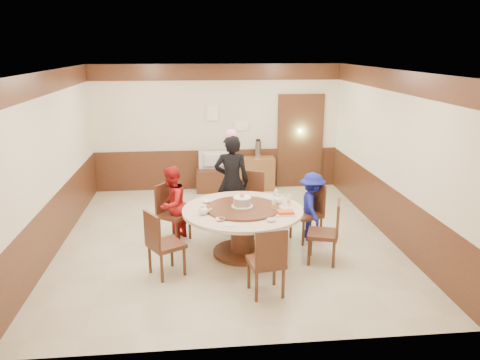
{
  "coord_description": "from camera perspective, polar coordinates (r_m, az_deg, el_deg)",
  "views": [
    {
      "loc": [
        -0.53,
        -7.4,
        3.16
      ],
      "look_at": [
        0.19,
        -0.24,
        1.1
      ],
      "focal_mm": 35.0,
      "sensor_mm": 36.0,
      "label": 1
    }
  ],
  "objects": [
    {
      "name": "chair_0",
      "position": [
        7.98,
        8.17,
        -5.15
      ],
      "size": [
        0.58,
        0.58,
        0.97
      ],
      "rotation": [
        0.0,
        0.0,
        1.97
      ],
      "color": "#492516",
      "rests_on": "ground"
    },
    {
      "name": "chair_4",
      "position": [
        6.24,
        3.23,
        -11.24
      ],
      "size": [
        0.5,
        0.51,
        0.97
      ],
      "rotation": [
        0.0,
        0.0,
        6.44
      ],
      "color": "#492516",
      "rests_on": "ground"
    },
    {
      "name": "chair_2",
      "position": [
        7.96,
        -8.12,
        -5.2
      ],
      "size": [
        0.62,
        0.62,
        0.97
      ],
      "rotation": [
        0.0,
        0.0,
        4.07
      ],
      "color": "#492516",
      "rests_on": "ground"
    },
    {
      "name": "teapot_left",
      "position": [
        6.98,
        -4.51,
        -3.74
      ],
      "size": [
        0.17,
        0.15,
        0.13
      ],
      "primitive_type": "ellipsoid",
      "color": "white",
      "rests_on": "banquet_table"
    },
    {
      "name": "chair_1",
      "position": [
        8.56,
        1.27,
        -3.51
      ],
      "size": [
        0.57,
        0.58,
        0.97
      ],
      "rotation": [
        0.0,
        0.0,
        2.77
      ],
      "color": "#492516",
      "rests_on": "ground"
    },
    {
      "name": "teapot_right",
      "position": [
        7.46,
        4.61,
        -2.42
      ],
      "size": [
        0.17,
        0.15,
        0.13
      ],
      "primitive_type": "ellipsoid",
      "color": "white",
      "rests_on": "banquet_table"
    },
    {
      "name": "bowl_3",
      "position": [
        7.18,
        5.5,
        -3.51
      ],
      "size": [
        0.14,
        0.14,
        0.04
      ],
      "primitive_type": "imported",
      "color": "white",
      "rests_on": "banquet_table"
    },
    {
      "name": "person_standing",
      "position": [
        8.3,
        -1.03,
        -0.19
      ],
      "size": [
        0.66,
        0.48,
        1.7
      ],
      "primitive_type": "imported",
      "rotation": [
        0.0,
        0.0,
        3.02
      ],
      "color": "black",
      "rests_on": "ground"
    },
    {
      "name": "birthday_cake",
      "position": [
        7.21,
        0.25,
        -2.63
      ],
      "size": [
        0.34,
        0.34,
        0.22
      ],
      "color": "white",
      "rests_on": "banquet_table"
    },
    {
      "name": "person_red",
      "position": [
        7.82,
        -8.34,
        -2.96
      ],
      "size": [
        0.7,
        0.77,
        1.29
      ],
      "primitive_type": "imported",
      "rotation": [
        0.0,
        0.0,
        4.29
      ],
      "color": "#AB1617",
      "rests_on": "ground"
    },
    {
      "name": "shrimp_platter",
      "position": [
        6.99,
        5.58,
        -4.01
      ],
      "size": [
        0.3,
        0.2,
        0.06
      ],
      "color": "white",
      "rests_on": "banquet_table"
    },
    {
      "name": "person_blue",
      "position": [
        7.92,
        8.76,
        -3.21
      ],
      "size": [
        0.47,
        0.77,
        1.16
      ],
      "primitive_type": "imported",
      "rotation": [
        0.0,
        0.0,
        1.52
      ],
      "color": "navy",
      "rests_on": "ground"
    },
    {
      "name": "bowl_2",
      "position": [
        6.74,
        -2.43,
        -4.83
      ],
      "size": [
        0.13,
        0.13,
        0.03
      ],
      "primitive_type": "imported",
      "color": "white",
      "rests_on": "banquet_table"
    },
    {
      "name": "chair_5",
      "position": [
        7.22,
        10.18,
        -7.56
      ],
      "size": [
        0.56,
        0.56,
        0.97
      ],
      "rotation": [
        0.0,
        0.0,
        7.53
      ],
      "color": "#492516",
      "rests_on": "ground"
    },
    {
      "name": "bowl_1",
      "position": [
        6.71,
        3.81,
        -4.9
      ],
      "size": [
        0.13,
        0.13,
        0.04
      ],
      "primitive_type": "imported",
      "color": "white",
      "rests_on": "banquet_table"
    },
    {
      "name": "notice_right",
      "position": [
        10.54,
        0.18,
        6.64
      ],
      "size": [
        0.3,
        0.0,
        0.22
      ],
      "primitive_type": "cube",
      "color": "white",
      "rests_on": "room"
    },
    {
      "name": "bottle_1",
      "position": [
        7.37,
        5.96,
        -2.52
      ],
      "size": [
        0.06,
        0.06,
        0.16
      ],
      "primitive_type": "cylinder",
      "color": "white",
      "rests_on": "banquet_table"
    },
    {
      "name": "thermos",
      "position": [
        10.51,
        2.21,
        3.77
      ],
      "size": [
        0.15,
        0.15,
        0.38
      ],
      "primitive_type": "cylinder",
      "color": "silver",
      "rests_on": "side_cabinet"
    },
    {
      "name": "chair_3",
      "position": [
        6.81,
        -9.1,
        -9.0
      ],
      "size": [
        0.61,
        0.61,
        0.97
      ],
      "rotation": [
        0.0,
        0.0,
        5.27
      ],
      "color": "#492516",
      "rests_on": "ground"
    },
    {
      "name": "bottle_0",
      "position": [
        7.15,
        4.14,
        -3.07
      ],
      "size": [
        0.06,
        0.06,
        0.16
      ],
      "primitive_type": "cylinder",
      "color": "white",
      "rests_on": "banquet_table"
    },
    {
      "name": "room",
      "position": [
        7.71,
        -1.55,
        0.33
      ],
      "size": [
        6.0,
        6.04,
        2.84
      ],
      "color": "beige",
      "rests_on": "ground"
    },
    {
      "name": "side_cabinet",
      "position": [
        10.64,
        2.0,
        0.8
      ],
      "size": [
        0.8,
        0.4,
        0.75
      ],
      "primitive_type": "cube",
      "color": "brown",
      "rests_on": "ground"
    },
    {
      "name": "notice_left",
      "position": [
        10.45,
        -3.4,
        8.2
      ],
      "size": [
        0.25,
        0.0,
        0.35
      ],
      "primitive_type": "cube",
      "color": "white",
      "rests_on": "room"
    },
    {
      "name": "saucer_far",
      "position": [
        7.73,
        3.25,
        -2.16
      ],
      "size": [
        0.18,
        0.18,
        0.01
      ],
      "primitive_type": "cylinder",
      "color": "white",
      "rests_on": "banquet_table"
    },
    {
      "name": "television",
      "position": [
        10.45,
        -3.05,
        2.4
      ],
      "size": [
        0.74,
        0.13,
        0.42
      ],
      "primitive_type": "imported",
      "rotation": [
        0.0,
        0.0,
        3.09
      ],
      "color": "gray",
      "rests_on": "tv_stand"
    },
    {
      "name": "tv_stand",
      "position": [
        10.56,
        -3.02,
        -0.04
      ],
      "size": [
        0.85,
        0.45,
        0.5
      ],
      "primitive_type": "cube",
      "color": "#492516",
      "rests_on": "ground"
    },
    {
      "name": "banquet_table",
      "position": [
        7.28,
        0.32,
        -5.15
      ],
      "size": [
        1.86,
        1.86,
        0.78
      ],
      "color": "#492516",
      "rests_on": "ground"
    },
    {
      "name": "saucer_near",
      "position": [
        6.58,
        -1.25,
        -5.45
      ],
      "size": [
        0.18,
        0.18,
        0.01
      ],
      "primitive_type": "cylinder",
      "color": "white",
      "rests_on": "banquet_table"
    },
    {
      "name": "bowl_0",
      "position": [
        7.5,
        -4.04,
        -2.65
      ],
      "size": [
        0.14,
        0.14,
        0.04
      ],
      "primitive_type": "imported",
      "color": "white",
      "rests_on": "banquet_table"
    },
    {
      "name": "bottle_2",
      "position": [
        7.64,
        4.4,
        -1.81
      ],
      "size": [
        0.06,
        0.06,
        0.16
      ],
      "primitive_type": "cylinder",
      "color": "white",
      "rests_on": "banquet_table"
    }
  ]
}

